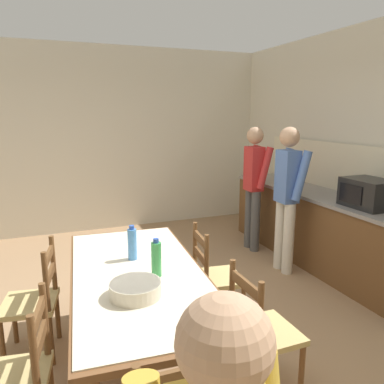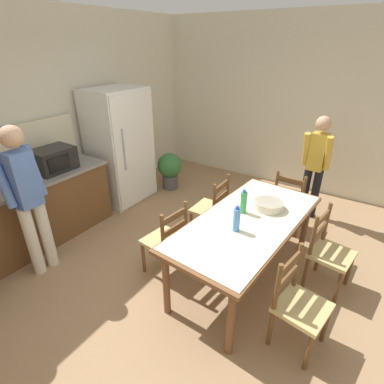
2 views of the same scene
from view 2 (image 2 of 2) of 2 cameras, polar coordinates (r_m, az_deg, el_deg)
ground_plane at (r=3.49m, az=0.79°, el=-17.58°), size 8.32×8.32×0.00m
wall_back at (r=4.62m, az=-28.72°, el=11.21°), size 6.52×0.12×2.90m
wall_right at (r=5.62m, az=19.77°, el=15.14°), size 0.12×5.20×2.90m
kitchen_counter at (r=4.26m, az=-32.64°, el=-5.61°), size 2.88×0.66×0.91m
refrigerator at (r=5.02m, az=-13.50°, el=8.34°), size 0.89×0.73×1.82m
microwave at (r=4.33m, az=-24.88°, el=5.65°), size 0.50×0.39×0.30m
dining_table at (r=3.22m, az=10.46°, el=-6.40°), size 2.04×1.06×0.78m
bottle_near_centre at (r=2.92m, az=8.49°, el=-5.17°), size 0.07×0.07×0.27m
bottle_off_centre at (r=3.23m, az=9.80°, el=-1.92°), size 0.07×0.07×0.27m
serving_bowl at (r=3.40m, az=14.41°, el=-2.29°), size 0.32×0.32×0.09m
chair_side_near_right at (r=3.54m, az=24.56°, el=-10.35°), size 0.47×0.46×0.91m
chair_side_far_right at (r=4.00m, az=3.73°, el=-3.22°), size 0.42×0.40×0.91m
chair_side_far_left at (r=3.41m, az=-4.89°, el=-9.18°), size 0.46×0.44×0.91m
chair_side_near_left at (r=2.86m, az=19.61°, el=-19.50°), size 0.48×0.46×0.91m
chair_head_end at (r=4.39m, az=18.14°, el=-1.75°), size 0.41×0.43×0.91m
person_at_counter at (r=3.64m, az=-28.89°, el=-0.58°), size 0.43×0.30×1.73m
person_by_table at (r=4.69m, az=22.47°, el=5.12°), size 0.28×0.40×1.54m
potted_plant at (r=5.44m, az=-4.27°, el=4.50°), size 0.44×0.44×0.67m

